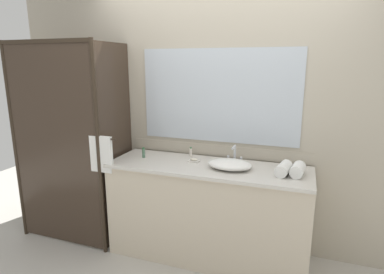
{
  "coord_description": "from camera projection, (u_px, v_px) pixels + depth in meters",
  "views": [
    {
      "loc": [
        0.77,
        -2.58,
        1.79
      ],
      "look_at": [
        -0.15,
        0.0,
        1.15
      ],
      "focal_mm": 29.69,
      "sensor_mm": 36.0,
      "label": 1
    }
  ],
  "objects": [
    {
      "name": "shower_enclosure",
      "position": [
        75.0,
        145.0,
        3.04
      ],
      "size": [
        1.2,
        0.59,
        2.0
      ],
      "color": "#2D2319",
      "rests_on": "ground_plane"
    },
    {
      "name": "soap_dish",
      "position": [
        194.0,
        160.0,
        2.93
      ],
      "size": [
        0.1,
        0.07,
        0.04
      ],
      "color": "silver",
      "rests_on": "vanity_cabinet"
    },
    {
      "name": "amenity_bottle_shampoo",
      "position": [
        191.0,
        152.0,
        3.08
      ],
      "size": [
        0.02,
        0.02,
        0.1
      ],
      "color": "silver",
      "rests_on": "vanity_cabinet"
    },
    {
      "name": "amenity_bottle_lotion",
      "position": [
        144.0,
        153.0,
        3.06
      ],
      "size": [
        0.03,
        0.03,
        0.1
      ],
      "color": "#4C7056",
      "rests_on": "vanity_cabinet"
    },
    {
      "name": "sink_basin",
      "position": [
        230.0,
        164.0,
        2.73
      ],
      "size": [
        0.38,
        0.27,
        0.08
      ],
      "primitive_type": "ellipsoid",
      "color": "white",
      "rests_on": "vanity_cabinet"
    },
    {
      "name": "ground_plane",
      "position": [
        207.0,
        255.0,
        3.03
      ],
      "size": [
        8.0,
        8.0,
        0.0
      ],
      "primitive_type": "plane",
      "color": "#B7B2A8"
    },
    {
      "name": "wall_back_with_mirror",
      "position": [
        219.0,
        115.0,
        3.05
      ],
      "size": [
        4.4,
        0.06,
        2.6
      ],
      "color": "#B2A893",
      "rests_on": "ground_plane"
    },
    {
      "name": "vanity_cabinet",
      "position": [
        208.0,
        211.0,
        2.94
      ],
      "size": [
        1.8,
        0.58,
        0.9
      ],
      "color": "beige",
      "rests_on": "ground_plane"
    },
    {
      "name": "faucet",
      "position": [
        234.0,
        157.0,
        2.9
      ],
      "size": [
        0.17,
        0.13,
        0.17
      ],
      "color": "silver",
      "rests_on": "vanity_cabinet"
    },
    {
      "name": "rolled_towel_middle",
      "position": [
        284.0,
        169.0,
        2.58
      ],
      "size": [
        0.14,
        0.23,
        0.1
      ],
      "primitive_type": "cylinder",
      "rotation": [
        1.57,
        0.0,
        -0.18
      ],
      "color": "white",
      "rests_on": "vanity_cabinet"
    },
    {
      "name": "rolled_towel_near_edge",
      "position": [
        298.0,
        170.0,
        2.56
      ],
      "size": [
        0.13,
        0.2,
        0.1
      ],
      "primitive_type": "cylinder",
      "rotation": [
        1.57,
        0.0,
        -0.12
      ],
      "color": "white",
      "rests_on": "vanity_cabinet"
    }
  ]
}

